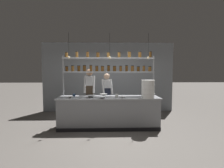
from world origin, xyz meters
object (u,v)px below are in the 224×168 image
object	(u,v)px
prep_bowl_near_right	(91,96)
prep_bowl_near_left	(104,95)
serving_cup_by_board	(117,96)
container_stack	(148,89)
chef_center	(107,93)
prep_bowl_center_front	(123,97)
prep_bowl_center_back	(102,97)
spice_shelf_unit	(109,67)
chef_left	(90,91)
serving_cup_front	(74,95)
prep_bowl_far_left	(71,97)

from	to	relation	value
prep_bowl_near_right	prep_bowl_near_left	bearing A→B (deg)	42.57
serving_cup_by_board	prep_bowl_near_left	bearing A→B (deg)	137.82
container_stack	prep_bowl_near_left	distance (m)	1.35
chef_center	prep_bowl_center_front	bearing A→B (deg)	-83.21
prep_bowl_center_front	prep_bowl_near_right	distance (m)	0.92
prep_bowl_center_back	serving_cup_by_board	distance (m)	0.42
spice_shelf_unit	chef_center	xyz separation A→B (m)	(-0.06, 0.49, -0.91)
serving_cup_by_board	chef_left	bearing A→B (deg)	138.21
serving_cup_front	prep_bowl_center_back	bearing A→B (deg)	-24.29
chef_left	prep_bowl_center_front	bearing A→B (deg)	-38.75
prep_bowl_near_left	prep_bowl_far_left	bearing A→B (deg)	-157.71
prep_bowl_center_back	chef_left	bearing A→B (deg)	116.94
prep_bowl_near_right	prep_bowl_far_left	world-z (taller)	prep_bowl_near_right
container_stack	prep_bowl_near_right	size ratio (longest dim) A/B	1.96
prep_bowl_center_back	serving_cup_by_board	world-z (taller)	serving_cup_by_board
container_stack	prep_bowl_center_front	distance (m)	0.75
chef_center	prep_bowl_far_left	distance (m)	1.44
prep_bowl_center_front	prep_bowl_center_back	xyz separation A→B (m)	(-0.58, -0.03, 0.01)
chef_center	prep_bowl_center_front	xyz separation A→B (m)	(0.45, -1.06, 0.03)
prep_bowl_center_back	serving_cup_front	bearing A→B (deg)	155.71
prep_bowl_center_front	prep_bowl_far_left	xyz separation A→B (m)	(-1.48, 0.05, -0.00)
prep_bowl_center_front	serving_cup_front	size ratio (longest dim) A/B	1.99
prep_bowl_far_left	serving_cup_front	xyz separation A→B (m)	(0.04, 0.31, 0.02)
prep_bowl_center_front	serving_cup_front	world-z (taller)	serving_cup_front
prep_bowl_center_front	container_stack	bearing A→B (deg)	0.83
container_stack	serving_cup_front	bearing A→B (deg)	170.69
chef_center	serving_cup_by_board	xyz separation A→B (m)	(0.28, -0.98, 0.06)
spice_shelf_unit	prep_bowl_near_right	world-z (taller)	spice_shelf_unit
container_stack	prep_bowl_far_left	size ratio (longest dim) A/B	3.04
prep_bowl_near_left	prep_bowl_far_left	world-z (taller)	prep_bowl_near_left
serving_cup_front	prep_bowl_far_left	bearing A→B (deg)	-96.85
prep_bowl_near_left	prep_bowl_far_left	distance (m)	1.00
chef_left	prep_bowl_near_right	bearing A→B (deg)	-80.76
container_stack	prep_bowl_center_back	distance (m)	1.31
chef_center	container_stack	world-z (taller)	chef_center
chef_center	container_stack	xyz separation A→B (m)	(1.16, -1.05, 0.26)
spice_shelf_unit	prep_bowl_near_left	world-z (taller)	spice_shelf_unit
container_stack	prep_bowl_near_left	xyz separation A→B (m)	(-1.26, 0.42, -0.22)
serving_cup_front	chef_left	bearing A→B (deg)	48.31
chef_center	container_stack	size ratio (longest dim) A/B	3.13
prep_bowl_near_right	serving_cup_front	xyz separation A→B (m)	(-0.53, 0.26, 0.01)
container_stack	prep_bowl_center_front	bearing A→B (deg)	-179.17
spice_shelf_unit	chef_left	world-z (taller)	spice_shelf_unit
chef_center	prep_bowl_far_left	bearing A→B (deg)	-151.79
prep_bowl_far_left	prep_bowl_near_right	bearing A→B (deg)	5.40
chef_left	container_stack	world-z (taller)	chef_left
serving_cup_front	prep_bowl_near_right	bearing A→B (deg)	-25.83
spice_shelf_unit	chef_left	size ratio (longest dim) A/B	1.64
container_stack	prep_bowl_center_back	size ratio (longest dim) A/B	2.17
spice_shelf_unit	prep_bowl_center_front	world-z (taller)	spice_shelf_unit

